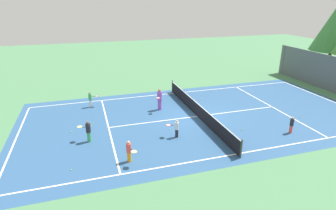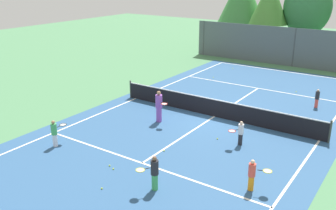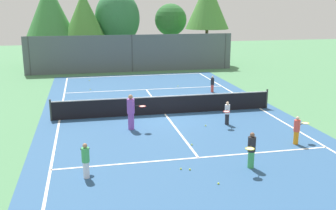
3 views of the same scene
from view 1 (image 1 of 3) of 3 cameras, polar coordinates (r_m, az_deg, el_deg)
ground_plane at (r=20.32m, az=6.08°, el=-2.35°), size 80.00×80.00×0.00m
court_surface at (r=20.32m, az=6.08°, el=-2.34°), size 13.00×25.00×0.01m
tennis_net at (r=20.13m, az=6.14°, el=-1.01°), size 11.90×0.10×1.10m
tree_0 at (r=35.84m, az=31.30°, el=13.67°), size 4.65×4.65×7.83m
player_0 at (r=19.24m, az=24.10°, el=-3.73°), size 0.24×0.24×1.11m
player_1 at (r=17.15m, az=-16.14°, el=-5.18°), size 0.65×0.84×1.34m
player_2 at (r=22.56m, az=-15.63°, el=1.15°), size 0.34×0.83×1.24m
player_3 at (r=14.71m, az=-8.00°, el=-9.38°), size 0.84×0.53×1.22m
player_4 at (r=21.12m, az=-1.75°, el=1.22°), size 0.92×0.66×1.68m
player_5 at (r=17.03m, az=1.70°, el=-4.81°), size 0.57×0.82×1.15m
tennis_ball_0 at (r=28.74m, az=22.70°, el=3.24°), size 0.07×0.07×0.07m
tennis_ball_1 at (r=23.87m, az=7.09°, el=1.31°), size 0.07×0.07×0.07m
tennis_ball_2 at (r=15.01m, az=-19.32°, el=-12.49°), size 0.07×0.07×0.07m
tennis_ball_3 at (r=18.72m, az=14.93°, el=-5.01°), size 0.07×0.07×0.07m
tennis_ball_4 at (r=19.42m, az=-15.45°, el=-4.08°), size 0.07×0.07×0.07m
tennis_ball_5 at (r=18.91m, az=-7.89°, el=-4.18°), size 0.07×0.07×0.07m
tennis_ball_6 at (r=19.70m, az=-15.16°, el=-3.68°), size 0.07×0.07×0.07m
tennis_ball_7 at (r=23.18m, az=-24.49°, el=-1.11°), size 0.07×0.07×0.07m
tennis_ball_8 at (r=23.82m, az=3.97°, el=1.39°), size 0.07×0.07×0.07m
tennis_ball_9 at (r=26.72m, az=17.01°, el=2.70°), size 0.07×0.07×0.07m
tennis_ball_10 at (r=22.15m, az=25.48°, el=-2.28°), size 0.07×0.07×0.07m
tennis_ball_11 at (r=18.21m, az=0.45°, el=-5.00°), size 0.07×0.07×0.07m
tennis_ball_12 at (r=18.90m, az=-19.30°, el=-5.26°), size 0.07×0.07×0.07m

